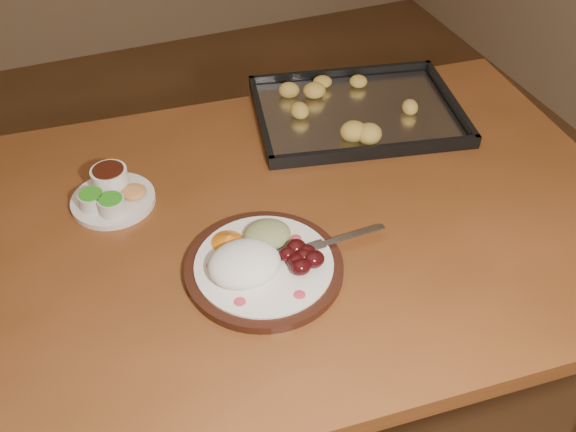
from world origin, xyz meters
name	(u,v)px	position (x,y,z in m)	size (l,w,h in m)	color
ground	(146,378)	(0.00, 0.00, 0.00)	(4.00, 4.00, 0.00)	brown
dining_table	(257,259)	(0.27, -0.27, 0.65)	(1.56, 1.01, 0.75)	brown
dinner_plate	(261,262)	(0.24, -0.38, 0.77)	(0.38, 0.28, 0.07)	black
condiment_saucer	(111,194)	(0.03, -0.10, 0.77)	(0.17, 0.17, 0.06)	silver
baking_tray	(357,111)	(0.61, 0.00, 0.76)	(0.53, 0.43, 0.05)	black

